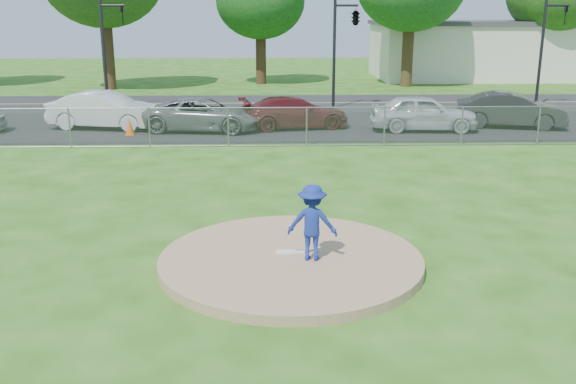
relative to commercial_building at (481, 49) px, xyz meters
name	(u,v)px	position (x,y,z in m)	size (l,w,h in m)	color
ground	(282,158)	(-16.00, -28.00, -2.16)	(120.00, 120.00, 0.00)	#245412
pitchers_mound	(291,261)	(-16.00, -38.00, -2.06)	(5.40, 5.40, 0.20)	#A17958
pitching_rubber	(290,252)	(-16.00, -37.80, -1.94)	(0.60, 0.15, 0.04)	white
chain_link_fence	(281,127)	(-16.00, -26.00, -1.41)	(40.00, 0.06, 1.50)	gray
parking_lot	(279,126)	(-16.00, -21.50, -2.15)	(50.00, 8.00, 0.01)	black
street	(277,103)	(-16.00, -14.00, -2.16)	(60.00, 7.00, 0.01)	#242427
commercial_building	(481,49)	(0.00, 0.00, 0.00)	(16.40, 9.40, 4.30)	beige
traffic_signal_left	(108,44)	(-24.76, -16.00, 1.20)	(1.28, 0.20, 5.60)	black
traffic_signal_center	(353,19)	(-12.03, -16.00, 2.45)	(1.42, 2.48, 5.60)	black
traffic_signal_right	(546,44)	(-1.76, -16.00, 1.20)	(1.28, 0.20, 5.60)	black
pitcher	(312,222)	(-15.58, -38.16, -1.18)	(1.00, 0.58, 1.55)	navy
traffic_cone	(130,126)	(-22.28, -23.53, -1.79)	(0.37, 0.37, 0.72)	orange
parked_car_white	(105,110)	(-23.66, -21.92, -1.34)	(1.72, 4.93, 1.62)	white
parked_car_gray	(203,115)	(-19.28, -22.58, -1.45)	(2.32, 5.03, 1.40)	slate
parked_car_darkred	(295,112)	(-15.31, -22.05, -1.46)	(1.95, 4.79, 1.39)	#5A161B
parked_car_pearl	(424,113)	(-9.75, -22.84, -1.37)	(1.84, 4.58, 1.56)	silver
parked_car_charcoal	(511,110)	(-5.66, -22.09, -1.38)	(1.64, 4.69, 1.55)	#242426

